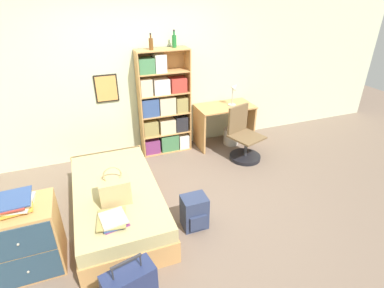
{
  "coord_description": "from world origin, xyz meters",
  "views": [
    {
      "loc": [
        -0.9,
        -3.09,
        2.59
      ],
      "look_at": [
        0.33,
        0.19,
        0.75
      ],
      "focal_mm": 28.0,
      "sensor_mm": 36.0,
      "label": 1
    }
  ],
  "objects": [
    {
      "name": "desk",
      "position": [
        1.39,
        1.36,
        0.5
      ],
      "size": [
        1.01,
        0.56,
        0.74
      ],
      "color": "tan",
      "rests_on": "ground_plane"
    },
    {
      "name": "bed",
      "position": [
        -0.73,
        0.02,
        0.23
      ],
      "size": [
        1.0,
        1.92,
        0.45
      ],
      "color": "tan",
      "rests_on": "ground_plane"
    },
    {
      "name": "book_stack_on_bed",
      "position": [
        -0.83,
        -0.61,
        0.49
      ],
      "size": [
        0.33,
        0.37,
        0.06
      ],
      "color": "#7A336B",
      "rests_on": "bed"
    },
    {
      "name": "dresser",
      "position": [
        -1.67,
        -0.46,
        0.38
      ],
      "size": [
        0.63,
        0.53,
        0.75
      ],
      "color": "tan",
      "rests_on": "ground_plane"
    },
    {
      "name": "backpack",
      "position": [
        0.1,
        -0.49,
        0.21
      ],
      "size": [
        0.29,
        0.27,
        0.42
      ],
      "color": "#2D3856",
      "rests_on": "ground_plane"
    },
    {
      "name": "desk_lamp",
      "position": [
        1.55,
        1.34,
        1.01
      ],
      "size": [
        0.19,
        0.14,
        0.41
      ],
      "color": "#ADA89E",
      "rests_on": "desk"
    },
    {
      "name": "bottle_green",
      "position": [
        0.16,
        1.46,
        1.85
      ],
      "size": [
        0.06,
        0.06,
        0.24
      ],
      "color": "brown",
      "rests_on": "bookcase"
    },
    {
      "name": "bottle_brown",
      "position": [
        0.54,
        1.53,
        1.86
      ],
      "size": [
        0.07,
        0.07,
        0.26
      ],
      "color": "#1E6B2D",
      "rests_on": "bookcase"
    },
    {
      "name": "waste_bin",
      "position": [
        1.52,
        1.3,
        0.15
      ],
      "size": [
        0.28,
        0.28,
        0.3
      ],
      "color": "#B7B2A8",
      "rests_on": "ground_plane"
    },
    {
      "name": "ground_plane",
      "position": [
        0.0,
        0.0,
        0.0
      ],
      "size": [
        14.0,
        14.0,
        0.0
      ],
      "primitive_type": "plane",
      "color": "#756051"
    },
    {
      "name": "magazine_pile_on_dresser",
      "position": [
        -1.66,
        -0.43,
        0.81
      ],
      "size": [
        0.33,
        0.37,
        0.1
      ],
      "color": "silver",
      "rests_on": "dresser"
    },
    {
      "name": "bookcase",
      "position": [
        0.31,
        1.48,
        0.79
      ],
      "size": [
        0.84,
        0.3,
        1.75
      ],
      "color": "tan",
      "rests_on": "ground_plane"
    },
    {
      "name": "wall_back",
      "position": [
        -0.0,
        1.69,
        1.3
      ],
      "size": [
        10.0,
        0.09,
        2.6
      ],
      "color": "beige",
      "rests_on": "ground_plane"
    },
    {
      "name": "desk_chair",
      "position": [
        1.47,
        0.77,
        0.27
      ],
      "size": [
        0.6,
        0.6,
        0.89
      ],
      "color": "black",
      "rests_on": "ground_plane"
    },
    {
      "name": "handbag",
      "position": [
        -0.76,
        -0.26,
        0.6
      ],
      "size": [
        0.33,
        0.25,
        0.45
      ],
      "color": "tan",
      "rests_on": "bed"
    }
  ]
}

